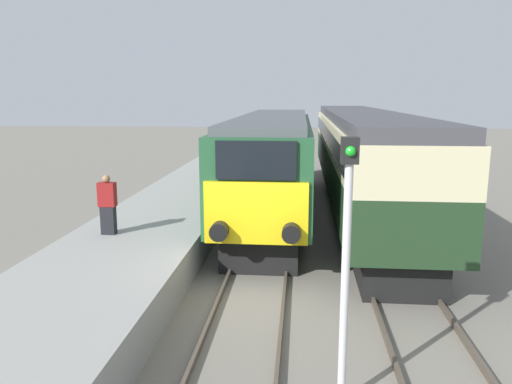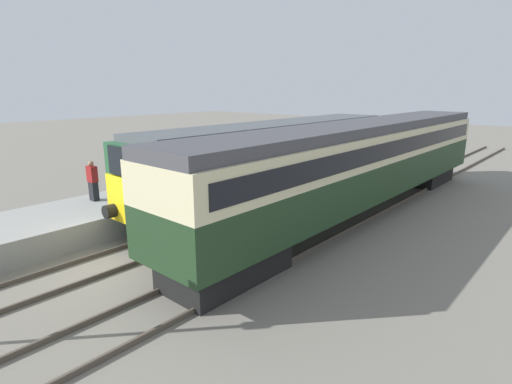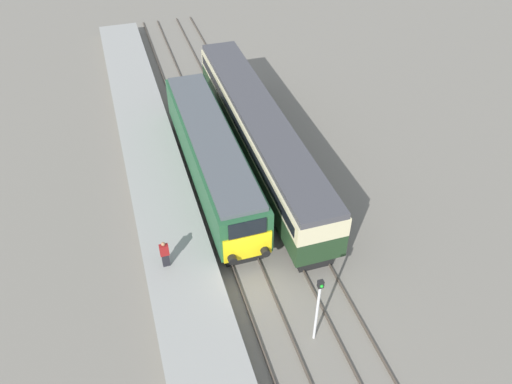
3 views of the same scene
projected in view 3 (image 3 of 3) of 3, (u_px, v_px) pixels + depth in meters
name	position (u px, v px, depth m)	size (l,w,h in m)	color
ground_plane	(251.00, 278.00, 25.25)	(120.00, 120.00, 0.00)	slate
platform_left	(160.00, 187.00, 30.01)	(3.50, 50.00, 0.91)	gray
rails_near_track	(226.00, 213.00, 28.84)	(1.51, 60.00, 0.14)	#4C4238
rails_far_track	(281.00, 201.00, 29.62)	(1.50, 60.00, 0.14)	#4C4238
locomotive	(211.00, 155.00, 29.68)	(2.70, 15.40, 3.76)	black
passenger_carriage	(259.00, 131.00, 31.25)	(2.75, 20.26, 3.88)	black
person_on_platform	(165.00, 254.00, 24.22)	(0.44, 0.26, 1.58)	black
signal_post	(318.00, 306.00, 21.08)	(0.24, 0.28, 3.96)	silver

